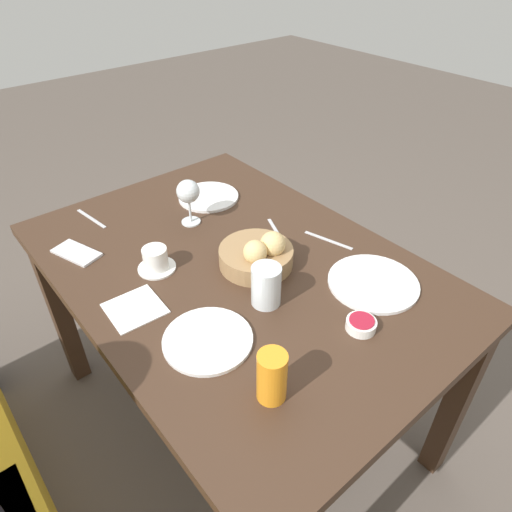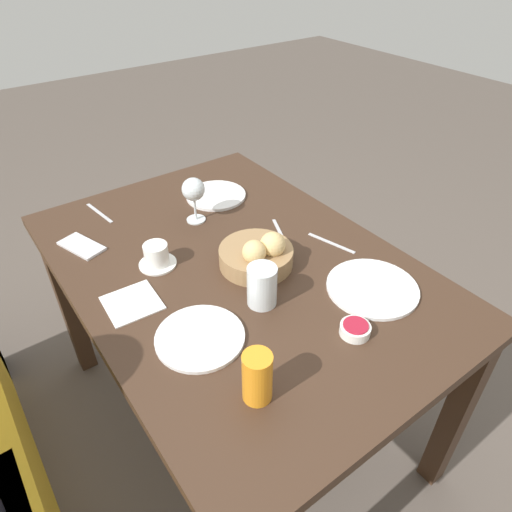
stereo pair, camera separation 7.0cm
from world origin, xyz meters
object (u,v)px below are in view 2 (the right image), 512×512
at_px(plate_near_left, 372,288).
at_px(knife_silver, 331,243).
at_px(plate_near_right, 216,195).
at_px(cell_phone, 82,246).
at_px(coffee_cup, 157,256).
at_px(jam_bowl_berry, 355,329).
at_px(fork_silver, 99,213).
at_px(wine_glass, 193,191).
at_px(spoon_coffee, 279,230).
at_px(napkin, 132,303).
at_px(juice_glass, 257,377).
at_px(plate_far_center, 200,337).
at_px(water_tumbler, 262,286).
at_px(bread_basket, 258,255).

distance_m(plate_near_left, knife_silver, 0.23).
height_order(plate_near_right, cell_phone, plate_near_right).
relative_size(plate_near_right, coffee_cup, 1.96).
bearing_deg(jam_bowl_berry, fork_silver, 18.17).
relative_size(plate_near_right, fork_silver, 1.30).
distance_m(coffee_cup, fork_silver, 0.39).
relative_size(wine_glass, fork_silver, 0.93).
xyz_separation_m(spoon_coffee, napkin, (-0.05, 0.53, 0.00)).
bearing_deg(jam_bowl_berry, plate_near_left, -61.18).
height_order(juice_glass, cell_phone, juice_glass).
height_order(plate_far_center, cell_phone, plate_far_center).
bearing_deg(plate_near_right, juice_glass, 153.72).
height_order(plate_near_left, fork_silver, plate_near_left).
bearing_deg(plate_far_center, juice_glass, -175.84).
relative_size(coffee_cup, spoon_coffee, 0.92).
distance_m(wine_glass, coffee_cup, 0.27).
bearing_deg(cell_phone, plate_near_left, -139.08).
height_order(jam_bowl_berry, fork_silver, jam_bowl_berry).
relative_size(plate_near_right, water_tumbler, 1.89).
relative_size(juice_glass, napkin, 0.86).
bearing_deg(coffee_cup, juice_glass, 176.48).
bearing_deg(spoon_coffee, bread_basket, 123.65).
bearing_deg(water_tumbler, jam_bowl_berry, -152.49).
bearing_deg(plate_far_center, plate_near_right, -35.24).
xyz_separation_m(plate_near_left, cell_phone, (0.67, 0.58, -0.00)).
xyz_separation_m(juice_glass, napkin, (0.43, 0.10, -0.06)).
bearing_deg(water_tumbler, coffee_cup, 25.79).
bearing_deg(juice_glass, napkin, 12.79).
height_order(plate_near_left, napkin, plate_near_left).
xyz_separation_m(jam_bowl_berry, napkin, (0.43, 0.40, -0.01)).
height_order(bread_basket, coffee_cup, bread_basket).
bearing_deg(fork_silver, plate_near_left, -150.90).
bearing_deg(cell_phone, spoon_coffee, -117.31).
height_order(knife_silver, napkin, napkin).
bearing_deg(plate_near_right, spoon_coffee, -171.23).
bearing_deg(cell_phone, knife_silver, -124.66).
distance_m(plate_near_right, coffee_cup, 0.43).
distance_m(plate_near_left, wine_glass, 0.64).
xyz_separation_m(water_tumbler, spoon_coffee, (0.25, -0.25, -0.06)).
height_order(napkin, cell_phone, cell_phone).
xyz_separation_m(water_tumbler, wine_glass, (0.46, -0.06, 0.05)).
height_order(coffee_cup, spoon_coffee, coffee_cup).
xyz_separation_m(wine_glass, napkin, (-0.26, 0.35, -0.11)).
bearing_deg(jam_bowl_berry, bread_basket, 4.89).
bearing_deg(plate_near_left, napkin, 59.00).
xyz_separation_m(bread_basket, jam_bowl_berry, (-0.36, -0.03, -0.02)).
distance_m(bread_basket, plate_near_left, 0.34).
height_order(coffee_cup, fork_silver, coffee_cup).
bearing_deg(water_tumbler, wine_glass, -7.97).
xyz_separation_m(fork_silver, cell_phone, (-0.16, 0.12, 0.00)).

